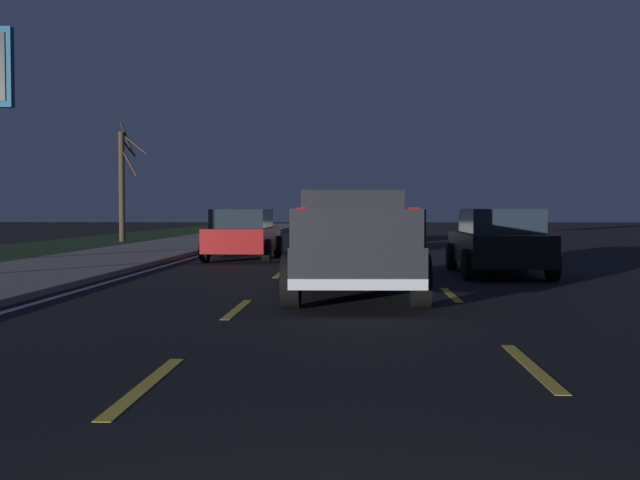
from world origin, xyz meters
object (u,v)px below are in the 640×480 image
Objects in this scene: bare_tree_far at (123,182)px; sedan_black at (499,241)px; pickup_truck at (352,244)px; sedan_red at (243,234)px; sedan_white at (354,226)px.

sedan_black is at bearing -142.87° from bare_tree_far.
sedan_red is at bearing 19.05° from pickup_truck.
bare_tree_far is (19.26, 14.58, 2.10)m from sedan_black.
sedan_black is (-5.45, -6.77, 0.00)m from sedan_red.
bare_tree_far reaches higher than sedan_black.
sedan_white is 11.42m from bare_tree_far.
bare_tree_far reaches higher than sedan_red.
sedan_red is 0.99× the size of sedan_white.
pickup_truck reaches higher than sedan_black.
pickup_truck reaches higher than sedan_white.
sedan_black is 0.99× the size of sedan_white.
pickup_truck is 0.95× the size of bare_tree_far.
pickup_truck is at bearing -179.93° from sedan_white.
sedan_white is at bearing -95.56° from bare_tree_far.
pickup_truck is 1.24× the size of sedan_red.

